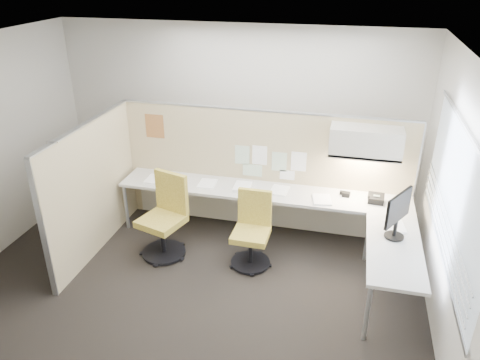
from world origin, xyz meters
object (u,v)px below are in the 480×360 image
(desk, at_px, (284,206))
(chair_right, at_px, (252,232))
(monitor, at_px, (398,213))
(phone, at_px, (376,199))
(chair_left, at_px, (165,219))

(desk, bearing_deg, chair_right, -122.60)
(chair_right, xyz_separation_m, monitor, (1.69, -0.17, 0.60))
(desk, xyz_separation_m, phone, (1.18, 0.16, 0.18))
(desk, relative_size, chair_right, 4.13)
(desk, bearing_deg, chair_left, -159.50)
(chair_right, bearing_deg, chair_left, -176.95)
(desk, bearing_deg, phone, 7.67)
(desk, distance_m, phone, 1.20)
(phone, bearing_deg, monitor, -73.04)
(desk, relative_size, chair_left, 3.64)
(desk, distance_m, chair_left, 1.58)
(desk, relative_size, phone, 18.17)
(chair_right, bearing_deg, desk, 58.00)
(chair_left, xyz_separation_m, phone, (2.66, 0.71, 0.27))
(chair_right, bearing_deg, monitor, -5.08)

